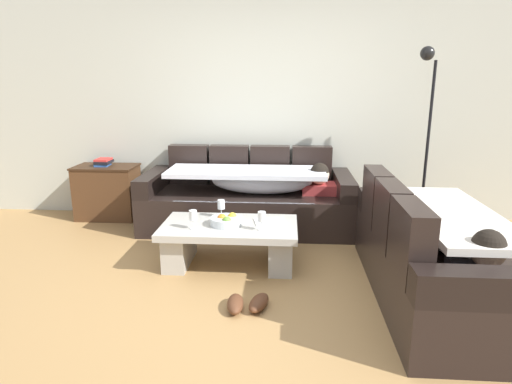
% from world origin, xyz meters
% --- Properties ---
extents(ground_plane, '(14.00, 14.00, 0.00)m').
position_xyz_m(ground_plane, '(0.00, 0.00, 0.00)').
color(ground_plane, '#A77E4A').
extents(back_wall, '(9.00, 0.10, 2.70)m').
position_xyz_m(back_wall, '(0.00, 2.15, 1.35)').
color(back_wall, beige).
rests_on(back_wall, ground_plane).
extents(couch_along_wall, '(2.30, 0.92, 0.88)m').
position_xyz_m(couch_along_wall, '(-0.21, 1.62, 0.33)').
color(couch_along_wall, black).
rests_on(couch_along_wall, ground_plane).
extents(couch_near_window, '(0.92, 1.98, 0.88)m').
position_xyz_m(couch_near_window, '(1.34, 0.08, 0.34)').
color(couch_near_window, black).
rests_on(couch_near_window, ground_plane).
extents(coffee_table, '(1.20, 0.68, 0.38)m').
position_xyz_m(coffee_table, '(-0.30, 0.58, 0.24)').
color(coffee_table, '#B4B1A7').
rests_on(coffee_table, ground_plane).
extents(fruit_bowl, '(0.28, 0.28, 0.10)m').
position_xyz_m(fruit_bowl, '(-0.33, 0.56, 0.42)').
color(fruit_bowl, silver).
rests_on(fruit_bowl, coffee_table).
extents(wine_glass_near_left, '(0.07, 0.07, 0.17)m').
position_xyz_m(wine_glass_near_left, '(-0.59, 0.44, 0.50)').
color(wine_glass_near_left, silver).
rests_on(wine_glass_near_left, coffee_table).
extents(wine_glass_near_right, '(0.07, 0.07, 0.17)m').
position_xyz_m(wine_glass_near_right, '(-0.01, 0.44, 0.50)').
color(wine_glass_near_right, silver).
rests_on(wine_glass_near_right, coffee_table).
extents(wine_glass_far_back, '(0.07, 0.07, 0.17)m').
position_xyz_m(wine_glass_far_back, '(-0.40, 0.78, 0.50)').
color(wine_glass_far_back, silver).
rests_on(wine_glass_far_back, coffee_table).
extents(open_magazine, '(0.31, 0.26, 0.01)m').
position_xyz_m(open_magazine, '(0.06, 0.67, 0.39)').
color(open_magazine, white).
rests_on(open_magazine, coffee_table).
extents(side_cabinet, '(0.72, 0.44, 0.64)m').
position_xyz_m(side_cabinet, '(-1.95, 1.85, 0.32)').
color(side_cabinet, '#4D301B').
rests_on(side_cabinet, ground_plane).
extents(book_stack_on_cabinet, '(0.18, 0.22, 0.08)m').
position_xyz_m(book_stack_on_cabinet, '(-1.97, 1.86, 0.68)').
color(book_stack_on_cabinet, '#2D569E').
rests_on(book_stack_on_cabinet, side_cabinet).
extents(floor_lamp, '(0.33, 0.31, 1.95)m').
position_xyz_m(floor_lamp, '(1.63, 1.61, 1.12)').
color(floor_lamp, black).
rests_on(floor_lamp, ground_plane).
extents(pair_of_shoes, '(0.34, 0.32, 0.09)m').
position_xyz_m(pair_of_shoes, '(-0.07, -0.21, 0.04)').
color(pair_of_shoes, '#59331E').
rests_on(pair_of_shoes, ground_plane).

